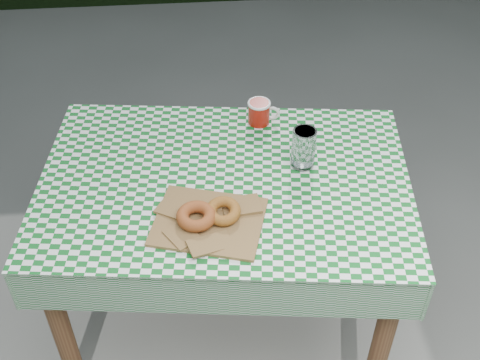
% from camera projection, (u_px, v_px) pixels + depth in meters
% --- Properties ---
extents(table, '(1.16, 0.84, 0.75)m').
position_uv_depth(table, '(226.00, 264.00, 2.10)').
color(table, brown).
rests_on(table, ground).
extents(tablecloth, '(1.18, 0.87, 0.01)m').
position_uv_depth(tablecloth, '(224.00, 181.00, 1.85)').
color(tablecloth, '#0E5C1E').
rests_on(tablecloth, table).
extents(paper_bag, '(0.35, 0.31, 0.02)m').
position_uv_depth(paper_bag, '(209.00, 221.00, 1.71)').
color(paper_bag, olive).
rests_on(paper_bag, tablecloth).
extents(bagel_front, '(0.15, 0.15, 0.03)m').
position_uv_depth(bagel_front, '(196.00, 216.00, 1.69)').
color(bagel_front, brown).
rests_on(bagel_front, paper_bag).
extents(bagel_back, '(0.11, 0.11, 0.03)m').
position_uv_depth(bagel_back, '(223.00, 211.00, 1.71)').
color(bagel_back, '#9A6B1F').
rests_on(bagel_back, paper_bag).
extents(coffee_mug, '(0.16, 0.16, 0.08)m').
position_uv_depth(coffee_mug, '(259.00, 112.00, 2.03)').
color(coffee_mug, '#A4160A').
rests_on(coffee_mug, tablecloth).
extents(drinking_glass, '(0.08, 0.08, 0.13)m').
position_uv_depth(drinking_glass, '(304.00, 148.00, 1.85)').
color(drinking_glass, silver).
rests_on(drinking_glass, tablecloth).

